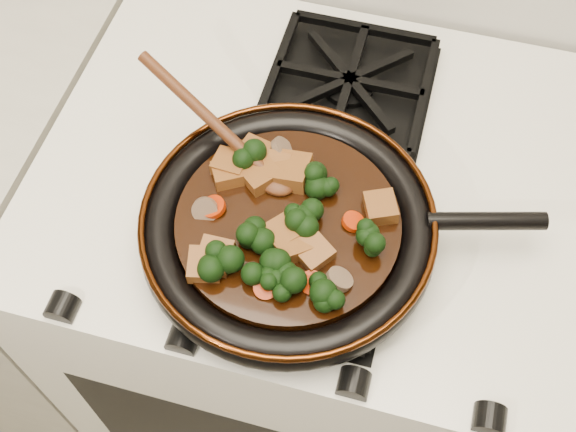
# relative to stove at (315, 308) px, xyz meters

# --- Properties ---
(stove) EXTENTS (0.76, 0.60, 0.90)m
(stove) POSITION_rel_stove_xyz_m (0.00, 0.00, 0.00)
(stove) COLOR white
(stove) RESTS_ON ground
(burner_grate_front) EXTENTS (0.23, 0.23, 0.03)m
(burner_grate_front) POSITION_rel_stove_xyz_m (0.00, -0.14, 0.46)
(burner_grate_front) COLOR black
(burner_grate_front) RESTS_ON stove
(burner_grate_back) EXTENTS (0.23, 0.23, 0.03)m
(burner_grate_back) POSITION_rel_stove_xyz_m (0.00, 0.14, 0.46)
(burner_grate_back) COLOR black
(burner_grate_back) RESTS_ON stove
(skillet) EXTENTS (0.47, 0.35, 0.05)m
(skillet) POSITION_rel_stove_xyz_m (-0.02, -0.13, 0.49)
(skillet) COLOR black
(skillet) RESTS_ON burner_grate_front
(braising_sauce) EXTENTS (0.27, 0.27, 0.02)m
(braising_sauce) POSITION_rel_stove_xyz_m (-0.02, -0.13, 0.50)
(braising_sauce) COLOR black
(braising_sauce) RESTS_ON skillet
(tofu_cube_0) EXTENTS (0.06, 0.06, 0.03)m
(tofu_cube_0) POSITION_rel_stove_xyz_m (-0.06, -0.08, 0.52)
(tofu_cube_0) COLOR brown
(tofu_cube_0) RESTS_ON braising_sauce
(tofu_cube_1) EXTENTS (0.04, 0.04, 0.02)m
(tofu_cube_1) POSITION_rel_stove_xyz_m (-0.10, -0.07, 0.52)
(tofu_cube_1) COLOR brown
(tofu_cube_1) RESTS_ON braising_sauce
(tofu_cube_2) EXTENTS (0.04, 0.04, 0.03)m
(tofu_cube_2) POSITION_rel_stove_xyz_m (-0.08, -0.20, 0.52)
(tofu_cube_2) COLOR brown
(tofu_cube_2) RESTS_ON braising_sauce
(tofu_cube_3) EXTENTS (0.04, 0.04, 0.03)m
(tofu_cube_3) POSITION_rel_stove_xyz_m (-0.05, -0.06, 0.52)
(tofu_cube_3) COLOR brown
(tofu_cube_3) RESTS_ON braising_sauce
(tofu_cube_4) EXTENTS (0.04, 0.05, 0.02)m
(tofu_cube_4) POSITION_rel_stove_xyz_m (-0.08, -0.05, 0.52)
(tofu_cube_4) COLOR brown
(tofu_cube_4) RESTS_ON braising_sauce
(tofu_cube_5) EXTENTS (0.05, 0.05, 0.02)m
(tofu_cube_5) POSITION_rel_stove_xyz_m (0.08, -0.09, 0.52)
(tofu_cube_5) COLOR brown
(tofu_cube_5) RESTS_ON braising_sauce
(tofu_cube_6) EXTENTS (0.05, 0.05, 0.02)m
(tofu_cube_6) POSITION_rel_stove_xyz_m (0.02, -0.16, 0.52)
(tofu_cube_6) COLOR brown
(tofu_cube_6) RESTS_ON braising_sauce
(tofu_cube_7) EXTENTS (0.05, 0.05, 0.03)m
(tofu_cube_7) POSITION_rel_stove_xyz_m (-0.03, -0.06, 0.52)
(tofu_cube_7) COLOR brown
(tofu_cube_7) RESTS_ON braising_sauce
(tofu_cube_8) EXTENTS (0.05, 0.05, 0.02)m
(tofu_cube_8) POSITION_rel_stove_xyz_m (-0.02, -0.15, 0.52)
(tofu_cube_8) COLOR brown
(tofu_cube_8) RESTS_ON braising_sauce
(tofu_cube_9) EXTENTS (0.05, 0.05, 0.02)m
(tofu_cube_9) POSITION_rel_stove_xyz_m (-0.10, -0.09, 0.52)
(tofu_cube_9) COLOR brown
(tofu_cube_9) RESTS_ON braising_sauce
(tofu_cube_10) EXTENTS (0.05, 0.05, 0.03)m
(tofu_cube_10) POSITION_rel_stove_xyz_m (-0.00, -0.16, 0.52)
(tofu_cube_10) COLOR brown
(tofu_cube_10) RESTS_ON braising_sauce
(tofu_cube_11) EXTENTS (0.04, 0.05, 0.02)m
(tofu_cube_11) POSITION_rel_stove_xyz_m (-0.09, -0.21, 0.52)
(tofu_cube_11) COLOR brown
(tofu_cube_11) RESTS_ON braising_sauce
(broccoli_floret_0) EXTENTS (0.09, 0.09, 0.06)m
(broccoli_floret_0) POSITION_rel_stove_xyz_m (-0.08, -0.06, 0.52)
(broccoli_floret_0) COLOR black
(broccoli_floret_0) RESTS_ON braising_sauce
(broccoli_floret_1) EXTENTS (0.09, 0.08, 0.06)m
(broccoli_floret_1) POSITION_rel_stove_xyz_m (-0.00, -0.21, 0.52)
(broccoli_floret_1) COLOR black
(broccoli_floret_1) RESTS_ON braising_sauce
(broccoli_floret_2) EXTENTS (0.08, 0.08, 0.07)m
(broccoli_floret_2) POSITION_rel_stove_xyz_m (-0.02, -0.20, 0.52)
(broccoli_floret_2) COLOR black
(broccoli_floret_2) RESTS_ON braising_sauce
(broccoli_floret_3) EXTENTS (0.07, 0.07, 0.07)m
(broccoli_floret_3) POSITION_rel_stove_xyz_m (0.01, -0.07, 0.52)
(broccoli_floret_3) COLOR black
(broccoli_floret_3) RESTS_ON braising_sauce
(broccoli_floret_4) EXTENTS (0.08, 0.08, 0.07)m
(broccoli_floret_4) POSITION_rel_stove_xyz_m (-0.05, -0.16, 0.52)
(broccoli_floret_4) COLOR black
(broccoli_floret_4) RESTS_ON braising_sauce
(broccoli_floret_5) EXTENTS (0.09, 0.09, 0.06)m
(broccoli_floret_5) POSITION_rel_stove_xyz_m (0.05, -0.21, 0.52)
(broccoli_floret_5) COLOR black
(broccoli_floret_5) RESTS_ON braising_sauce
(broccoli_floret_6) EXTENTS (0.09, 0.09, 0.07)m
(broccoli_floret_6) POSITION_rel_stove_xyz_m (-0.00, -0.13, 0.52)
(broccoli_floret_6) COLOR black
(broccoli_floret_6) RESTS_ON braising_sauce
(broccoli_floret_7) EXTENTS (0.08, 0.09, 0.06)m
(broccoli_floret_7) POSITION_rel_stove_xyz_m (-0.07, -0.21, 0.52)
(broccoli_floret_7) COLOR black
(broccoli_floret_7) RESTS_ON braising_sauce
(broccoli_floret_8) EXTENTS (0.06, 0.06, 0.07)m
(broccoli_floret_8) POSITION_rel_stove_xyz_m (0.09, -0.13, 0.52)
(broccoli_floret_8) COLOR black
(broccoli_floret_8) RESTS_ON braising_sauce
(carrot_coin_0) EXTENTS (0.03, 0.03, 0.02)m
(carrot_coin_0) POSITION_rel_stove_xyz_m (0.03, -0.20, 0.51)
(carrot_coin_0) COLOR #AE2604
(carrot_coin_0) RESTS_ON braising_sauce
(carrot_coin_1) EXTENTS (0.03, 0.03, 0.02)m
(carrot_coin_1) POSITION_rel_stove_xyz_m (-0.02, -0.22, 0.51)
(carrot_coin_1) COLOR #AE2604
(carrot_coin_1) RESTS_ON braising_sauce
(carrot_coin_2) EXTENTS (0.03, 0.03, 0.02)m
(carrot_coin_2) POSITION_rel_stove_xyz_m (-0.11, -0.13, 0.51)
(carrot_coin_2) COLOR #AE2604
(carrot_coin_2) RESTS_ON braising_sauce
(carrot_coin_3) EXTENTS (0.03, 0.03, 0.02)m
(carrot_coin_3) POSITION_rel_stove_xyz_m (0.06, -0.11, 0.51)
(carrot_coin_3) COLOR #AE2604
(carrot_coin_3) RESTS_ON braising_sauce
(mushroom_slice_0) EXTENTS (0.04, 0.03, 0.03)m
(mushroom_slice_0) POSITION_rel_stove_xyz_m (-0.11, -0.14, 0.52)
(mushroom_slice_0) COLOR brown
(mushroom_slice_0) RESTS_ON braising_sauce
(mushroom_slice_1) EXTENTS (0.04, 0.04, 0.02)m
(mushroom_slice_1) POSITION_rel_stove_xyz_m (0.06, -0.19, 0.52)
(mushroom_slice_1) COLOR brown
(mushroom_slice_1) RESTS_ON braising_sauce
(mushroom_slice_2) EXTENTS (0.05, 0.05, 0.03)m
(mushroom_slice_2) POSITION_rel_stove_xyz_m (-0.05, -0.03, 0.52)
(mushroom_slice_2) COLOR brown
(mushroom_slice_2) RESTS_ON braising_sauce
(wooden_spoon) EXTENTS (0.14, 0.08, 0.22)m
(wooden_spoon) POSITION_rel_stove_xyz_m (-0.10, -0.05, 0.53)
(wooden_spoon) COLOR #4D2510
(wooden_spoon) RESTS_ON braising_sauce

